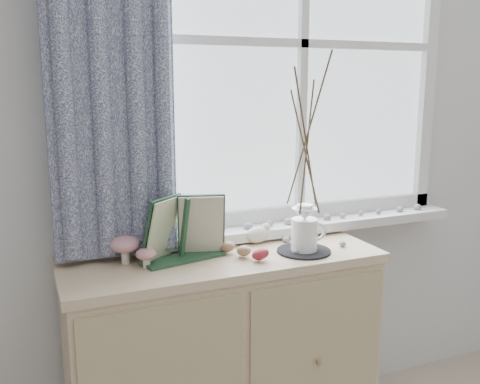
{
  "coord_description": "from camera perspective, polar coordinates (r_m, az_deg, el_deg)",
  "views": [
    {
      "loc": [
        -0.84,
        -0.05,
        1.49
      ],
      "look_at": [
        -0.1,
        1.7,
        1.1
      ],
      "focal_mm": 40.0,
      "sensor_mm": 36.0,
      "label": 1
    }
  ],
  "objects": [
    {
      "name": "sideboard_pebbles",
      "position": [
        2.14,
        5.85,
        -5.54
      ],
      "size": [
        0.33,
        0.23,
        0.02
      ],
      "color": "gray",
      "rests_on": "sideboard"
    },
    {
      "name": "crocheted_doily",
      "position": [
        2.08,
        6.82,
        -6.27
      ],
      "size": [
        0.21,
        0.21,
        0.01
      ],
      "primitive_type": "cylinder",
      "color": "black",
      "rests_on": "sideboard"
    },
    {
      "name": "twig_pitcher",
      "position": [
        1.99,
        7.12,
        5.65
      ],
      "size": [
        0.32,
        0.32,
        0.76
      ],
      "rotation": [
        0.0,
        0.0,
        -0.2
      ],
      "color": "white",
      "rests_on": "crocheted_doily"
    },
    {
      "name": "toadstool_cluster",
      "position": [
        1.95,
        -11.62,
        -5.82
      ],
      "size": [
        0.15,
        0.16,
        0.1
      ],
      "color": "white",
      "rests_on": "sideboard"
    },
    {
      "name": "wooden_eggs",
      "position": [
        2.0,
        0.39,
        -6.26
      ],
      "size": [
        0.13,
        0.17,
        0.07
      ],
      "color": "#A2895A",
      "rests_on": "sideboard"
    },
    {
      "name": "botanical_book",
      "position": [
        1.93,
        -5.83,
        -3.95
      ],
      "size": [
        0.38,
        0.2,
        0.25
      ],
      "primitive_type": null,
      "rotation": [
        0.0,
        0.0,
        0.21
      ],
      "color": "#21452B",
      "rests_on": "sideboard"
    },
    {
      "name": "songbird_figurine",
      "position": [
        2.17,
        1.84,
        -4.47
      ],
      "size": [
        0.16,
        0.1,
        0.08
      ],
      "primitive_type": null,
      "rotation": [
        0.0,
        0.0,
        0.21
      ],
      "color": "beige",
      "rests_on": "sideboard"
    },
    {
      "name": "sideboard",
      "position": [
        2.19,
        -1.74,
        -17.4
      ],
      "size": [
        1.2,
        0.45,
        0.85
      ],
      "color": "beige",
      "rests_on": "ground"
    }
  ]
}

